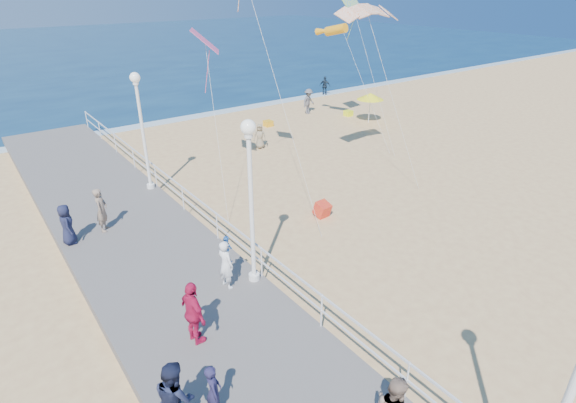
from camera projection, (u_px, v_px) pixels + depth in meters
ground at (369, 239)px, 17.66m from camera, size 160.00×160.00×0.00m
ocean at (42, 53)px, 64.60m from camera, size 160.00×90.00×0.05m
surf_line at (164, 122)px, 32.45m from camera, size 160.00×1.20×0.04m
boardwalk at (195, 309)px, 13.56m from camera, size 5.00×44.00×0.40m
railing at (261, 254)px, 14.41m from camera, size 0.05×42.00×0.55m
lamp_post_near at (573, 387)px, 6.69m from camera, size 0.44×0.44×5.32m
lamp_post_mid at (251, 188)px, 13.19m from camera, size 0.44×0.44×5.32m
lamp_post_far at (141, 120)px, 19.69m from camera, size 0.44×0.44×5.32m
woman_holding_toddler at (226, 264)px, 13.91m from camera, size 0.50×0.67×1.65m
toddler_held at (227, 248)px, 13.90m from camera, size 0.40×0.48×0.87m
spectator_0 at (214, 391)px, 9.73m from camera, size 0.50×0.61×1.42m
spectator_3 at (193, 313)px, 11.69m from camera, size 0.53×1.13×1.87m
spectator_4 at (67, 225)px, 16.31m from camera, size 0.56×0.80×1.56m
spectator_6 at (102, 210)px, 17.15m from camera, size 0.70×0.76×1.75m
spectator_7 at (175, 398)px, 9.29m from camera, size 0.78×0.97×1.90m
beach_walker_a at (309, 101)px, 34.23m from camera, size 1.37×1.02×1.89m
beach_walker_b at (325, 86)px, 39.91m from camera, size 0.90×1.03×1.66m
beach_walker_c at (260, 136)px, 27.06m from camera, size 0.87×0.83×1.50m
box_kite at (322, 211)px, 19.23m from camera, size 0.60×0.75×0.74m
beach_umbrella at (370, 96)px, 31.51m from camera, size 1.90×1.90×2.14m
beach_chair_left at (268, 123)px, 31.51m from camera, size 0.55×0.55×0.40m
beach_chair_right at (348, 113)px, 33.98m from camera, size 0.55×0.55×0.40m
kite_parafoil at (369, 9)px, 19.79m from camera, size 3.39×0.94×0.65m
kite_windsock at (336, 30)px, 27.93m from camera, size 0.99×2.59×1.06m
kite_diamond_pink at (205, 41)px, 19.30m from camera, size 1.70×1.84×0.98m
kite_diamond_multi at (353, 5)px, 27.45m from camera, size 1.49×1.15×1.00m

